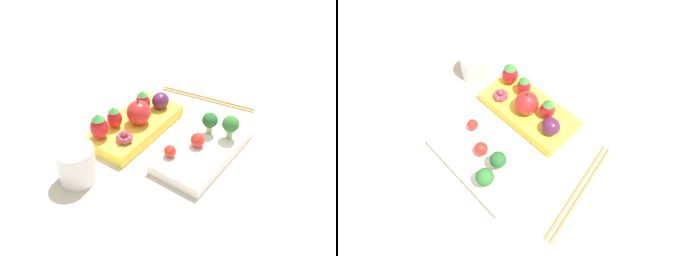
# 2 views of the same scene
# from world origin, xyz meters

# --- Properties ---
(ground_plane) EXTENTS (4.00, 4.00, 0.00)m
(ground_plane) POSITION_xyz_m (0.00, 0.00, 0.00)
(ground_plane) COLOR #BCB29E
(bento_box_savoury) EXTENTS (0.20, 0.11, 0.02)m
(bento_box_savoury) POSITION_xyz_m (-0.01, 0.07, 0.01)
(bento_box_savoury) COLOR white
(bento_box_savoury) RESTS_ON ground_plane
(bento_box_fruit) EXTENTS (0.20, 0.11, 0.02)m
(bento_box_fruit) POSITION_xyz_m (0.01, -0.07, 0.01)
(bento_box_fruit) COLOR yellow
(bento_box_fruit) RESTS_ON ground_plane
(broccoli_floret_0) EXTENTS (0.03, 0.03, 0.05)m
(broccoli_floret_0) POSITION_xyz_m (-0.05, 0.10, 0.05)
(broccoli_floret_0) COLOR #93B770
(broccoli_floret_0) RESTS_ON bento_box_savoury
(broccoli_floret_1) EXTENTS (0.03, 0.03, 0.04)m
(broccoli_floret_1) POSITION_xyz_m (-0.04, 0.06, 0.05)
(broccoli_floret_1) COLOR #93B770
(broccoli_floret_1) RESTS_ON bento_box_savoury
(cherry_tomato_0) EXTENTS (0.02, 0.02, 0.02)m
(cherry_tomato_0) POSITION_xyz_m (0.05, 0.04, 0.03)
(cherry_tomato_0) COLOR red
(cherry_tomato_0) RESTS_ON bento_box_savoury
(cherry_tomato_1) EXTENTS (0.03, 0.03, 0.03)m
(cherry_tomato_1) POSITION_xyz_m (-0.00, 0.06, 0.03)
(cherry_tomato_1) COLOR red
(cherry_tomato_1) RESTS_ON bento_box_savoury
(apple) EXTENTS (0.05, 0.05, 0.05)m
(apple) POSITION_xyz_m (0.01, -0.06, 0.05)
(apple) COLOR red
(apple) RESTS_ON bento_box_fruit
(strawberry_0) EXTENTS (0.03, 0.03, 0.05)m
(strawberry_0) POSITION_xyz_m (-0.02, -0.08, 0.04)
(strawberry_0) COLOR red
(strawberry_0) RESTS_ON bento_box_fruit
(strawberry_1) EXTENTS (0.03, 0.03, 0.04)m
(strawberry_1) POSITION_xyz_m (0.05, -0.09, 0.04)
(strawberry_1) COLOR red
(strawberry_1) RESTS_ON bento_box_fruit
(strawberry_2) EXTENTS (0.03, 0.03, 0.05)m
(strawberry_2) POSITION_xyz_m (0.09, -0.09, 0.05)
(strawberry_2) COLOR red
(strawberry_2) RESTS_ON bento_box_fruit
(plum) EXTENTS (0.04, 0.03, 0.03)m
(plum) POSITION_xyz_m (-0.05, -0.06, 0.04)
(plum) COLOR #511E42
(plum) RESTS_ON bento_box_fruit
(grape_cluster) EXTENTS (0.03, 0.03, 0.02)m
(grape_cluster) POSITION_xyz_m (0.07, -0.04, 0.03)
(grape_cluster) COLOR #93384C
(grape_cluster) RESTS_ON bento_box_fruit
(drinking_cup) EXTENTS (0.06, 0.06, 0.06)m
(drinking_cup) POSITION_xyz_m (0.17, -0.06, 0.03)
(drinking_cup) COLOR silver
(drinking_cup) RESTS_ON ground_plane
(chopsticks_pair) EXTENTS (0.06, 0.21, 0.01)m
(chopsticks_pair) POSITION_xyz_m (-0.16, -0.02, 0.00)
(chopsticks_pair) COLOR #A37547
(chopsticks_pair) RESTS_ON ground_plane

